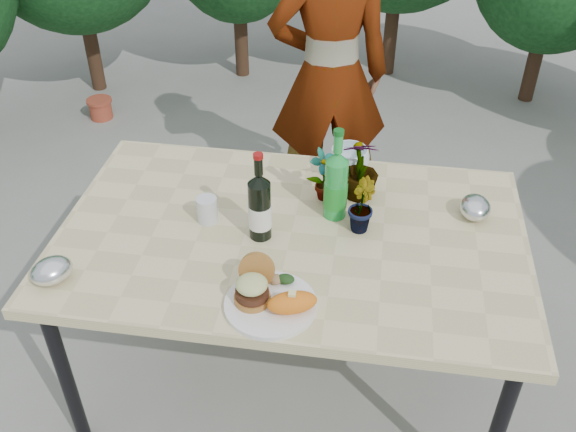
# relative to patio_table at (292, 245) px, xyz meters

# --- Properties ---
(ground) EXTENTS (80.00, 80.00, 0.00)m
(ground) POSITION_rel_patio_table_xyz_m (0.00, 0.00, -0.69)
(ground) COLOR slate
(ground) RESTS_ON ground
(patio_table) EXTENTS (1.60, 1.00, 0.75)m
(patio_table) POSITION_rel_patio_table_xyz_m (0.00, 0.00, 0.00)
(patio_table) COLOR beige
(patio_table) RESTS_ON ground
(dinner_plate) EXTENTS (0.28, 0.28, 0.01)m
(dinner_plate) POSITION_rel_patio_table_xyz_m (-0.01, -0.36, 0.06)
(dinner_plate) COLOR white
(dinner_plate) RESTS_ON patio_table
(burger_stack) EXTENTS (0.11, 0.16, 0.11)m
(burger_stack) POSITION_rel_patio_table_xyz_m (-0.06, -0.34, 0.12)
(burger_stack) COLOR #B7722D
(burger_stack) RESTS_ON dinner_plate
(sweet_potato) EXTENTS (0.17, 0.12, 0.06)m
(sweet_potato) POSITION_rel_patio_table_xyz_m (0.06, -0.38, 0.10)
(sweet_potato) COLOR orange
(sweet_potato) RESTS_ON dinner_plate
(grilled_veg) EXTENTS (0.08, 0.05, 0.03)m
(grilled_veg) POSITION_rel_patio_table_xyz_m (0.01, -0.27, 0.09)
(grilled_veg) COLOR olive
(grilled_veg) RESTS_ON dinner_plate
(wine_bottle) EXTENTS (0.08, 0.08, 0.33)m
(wine_bottle) POSITION_rel_patio_table_xyz_m (-0.10, -0.03, 0.18)
(wine_bottle) COLOR black
(wine_bottle) RESTS_ON patio_table
(sparkling_water) EXTENTS (0.08, 0.08, 0.34)m
(sparkling_water) POSITION_rel_patio_table_xyz_m (0.14, 0.12, 0.18)
(sparkling_water) COLOR green
(sparkling_water) RESTS_ON patio_table
(plastic_cup) EXTENTS (0.07, 0.07, 0.09)m
(plastic_cup) POSITION_rel_patio_table_xyz_m (-0.30, 0.02, 0.10)
(plastic_cup) COLOR silver
(plastic_cup) RESTS_ON patio_table
(seedling_left) EXTENTS (0.13, 0.13, 0.20)m
(seedling_left) POSITION_rel_patio_table_xyz_m (0.08, 0.21, 0.16)
(seedling_left) COLOR #20511B
(seedling_left) RESTS_ON patio_table
(seedling_mid) EXTENTS (0.10, 0.12, 0.19)m
(seedling_mid) POSITION_rel_patio_table_xyz_m (0.23, 0.06, 0.15)
(seedling_mid) COLOR #235A1E
(seedling_mid) RESTS_ON patio_table
(seedling_right) EXTENTS (0.15, 0.15, 0.24)m
(seedling_right) POSITION_rel_patio_table_xyz_m (0.21, 0.25, 0.18)
(seedling_right) COLOR #265E20
(seedling_right) RESTS_ON patio_table
(blue_bowl) EXTENTS (0.16, 0.16, 0.12)m
(blue_bowl) POSITION_rel_patio_table_xyz_m (0.16, 0.38, 0.12)
(blue_bowl) COLOR silver
(blue_bowl) RESTS_ON patio_table
(foil_packet_left) EXTENTS (0.17, 0.17, 0.08)m
(foil_packet_left) POSITION_rel_patio_table_xyz_m (-0.70, -0.35, 0.10)
(foil_packet_left) COLOR silver
(foil_packet_left) RESTS_ON patio_table
(foil_packet_right) EXTENTS (0.11, 0.13, 0.08)m
(foil_packet_right) POSITION_rel_patio_table_xyz_m (0.62, 0.19, 0.10)
(foil_packet_right) COLOR silver
(foil_packet_right) RESTS_ON patio_table
(person) EXTENTS (0.65, 0.50, 1.61)m
(person) POSITION_rel_patio_table_xyz_m (0.01, 1.14, 0.11)
(person) COLOR #94644A
(person) RESTS_ON ground
(terracotta_pot) EXTENTS (0.17, 0.17, 0.14)m
(terracotta_pot) POSITION_rel_patio_table_xyz_m (-1.61, 1.97, -0.62)
(terracotta_pot) COLOR #A13E29
(terracotta_pot) RESTS_ON ground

